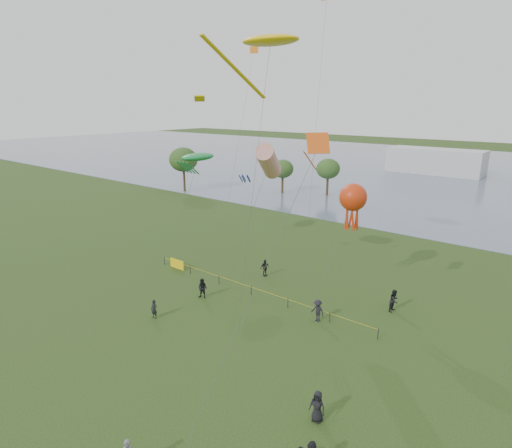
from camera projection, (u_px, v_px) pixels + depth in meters
The scene contains 17 objects.
ground_plane at pixel (155, 382), 26.50m from camera, with size 400.00×400.00×0.00m, color #1D3310.
lake at pixel (492, 176), 101.58m from camera, with size 400.00×120.00×0.08m, color slate.
pavilion_left at pixel (435, 161), 104.23m from camera, with size 22.00×8.00×6.00m, color silver.
trees at pixel (243, 164), 80.85m from camera, with size 28.53×19.05×8.52m.
fence at pixel (203, 273), 42.12m from camera, with size 24.07×0.07×1.05m.
spectator_a at pixel (203, 288), 37.73m from camera, with size 0.88×0.68×1.81m, color black.
spectator_b at pixel (318, 311), 33.68m from camera, with size 1.18×0.68×1.83m, color black.
spectator_c at pixel (265, 268), 42.59m from camera, with size 1.00×0.42×1.71m, color black.
spectator_d at pixel (317, 406), 23.06m from camera, with size 0.89×0.58×1.82m, color black.
spectator_f at pixel (154, 309), 34.22m from camera, with size 0.57×0.37×1.56m, color black.
spectator_g at pixel (394, 301), 35.33m from camera, with size 0.92×0.72×1.89m, color black.
kite_stingray at pixel (269, 41), 34.02m from camera, with size 5.19×10.10×21.89m.
kite_windsock at pixel (268, 162), 38.91m from camera, with size 4.49×5.36×13.41m.
kite_creature at pixel (198, 157), 46.94m from camera, with size 2.43×7.30×11.40m.
kite_octopus at pixel (353, 198), 37.10m from camera, with size 2.40×7.10×10.00m.
kite_delta at pixel (312, 157), 26.29m from camera, with size 2.04×14.98×14.91m.
small_kites at pixel (359, 11), 36.45m from camera, with size 31.11×6.04×4.61m.
Camera 1 is at (19.14, -13.89, 16.69)m, focal length 30.00 mm.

